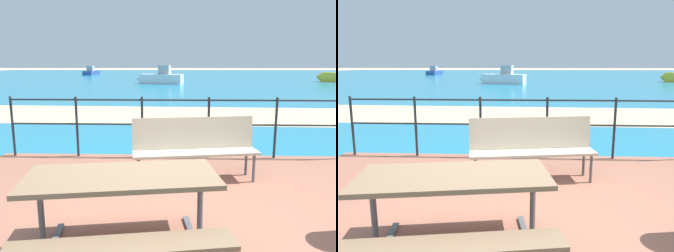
% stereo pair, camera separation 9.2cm
% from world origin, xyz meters
% --- Properties ---
extents(ground_plane, '(240.00, 240.00, 0.00)m').
position_xyz_m(ground_plane, '(0.00, 0.00, 0.00)').
color(ground_plane, tan).
extents(patio_paving, '(6.40, 5.20, 0.06)m').
position_xyz_m(patio_paving, '(0.00, 0.00, 0.03)').
color(patio_paving, '#935B47').
rests_on(patio_paving, ground).
extents(sea_water, '(90.00, 90.00, 0.01)m').
position_xyz_m(sea_water, '(0.00, 40.00, 0.01)').
color(sea_water, teal).
rests_on(sea_water, ground).
extents(beach_strip, '(54.11, 5.86, 0.01)m').
position_xyz_m(beach_strip, '(0.00, 7.72, 0.01)').
color(beach_strip, tan).
rests_on(beach_strip, ground).
extents(picnic_table, '(1.75, 1.59, 0.78)m').
position_xyz_m(picnic_table, '(-0.40, -0.68, 0.65)').
color(picnic_table, '#7A6047').
rests_on(picnic_table, patio_paving).
extents(park_bench, '(1.83, 0.70, 0.90)m').
position_xyz_m(park_bench, '(0.29, 1.35, 0.59)').
color(park_bench, '#BCAD93').
rests_on(park_bench, patio_paving).
extents(railing_fence, '(5.94, 0.04, 1.09)m').
position_xyz_m(railing_fence, '(0.00, 2.46, 0.74)').
color(railing_fence, '#1E2328').
rests_on(railing_fence, patio_paving).
extents(boat_near, '(4.23, 2.12, 1.58)m').
position_xyz_m(boat_near, '(-1.54, 24.68, 0.52)').
color(boat_near, silver).
rests_on(boat_near, sea_water).
extents(boat_mid, '(1.68, 4.59, 1.37)m').
position_xyz_m(boat_mid, '(-13.47, 46.58, 0.43)').
color(boat_mid, '#2D478C').
rests_on(boat_mid, sea_water).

